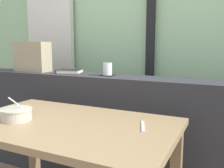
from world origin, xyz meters
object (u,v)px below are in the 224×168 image
at_px(closed_book, 70,71).
at_px(coaster_square, 107,75).
at_px(breakfast_table, 67,140).
at_px(juice_glass, 107,70).
at_px(fork_utensil, 143,126).
at_px(soup_bowl, 16,114).
at_px(throw_pillow, 32,57).

bearing_deg(closed_book, coaster_square, -3.07).
xyz_separation_m(breakfast_table, juice_glass, (-0.07, 0.64, 0.33)).
relative_size(juice_glass, fork_utensil, 0.56).
height_order(breakfast_table, soup_bowl, soup_bowl).
bearing_deg(closed_book, throw_pillow, -176.29).
bearing_deg(throw_pillow, soup_bowl, -53.15).
relative_size(closed_book, throw_pillow, 0.71).
distance_m(breakfast_table, coaster_square, 0.70).
bearing_deg(throw_pillow, juice_glass, 0.37).
distance_m(soup_bowl, fork_utensil, 0.70).
distance_m(closed_book, soup_bowl, 0.79).
bearing_deg(fork_utensil, coaster_square, 111.65).
distance_m(throw_pillow, fork_utensil, 1.36).
bearing_deg(juice_glass, throw_pillow, -179.63).
height_order(closed_book, fork_utensil, closed_book).
xyz_separation_m(juice_glass, fork_utensil, (0.47, -0.54, -0.22)).
relative_size(breakfast_table, closed_book, 5.16).
bearing_deg(breakfast_table, coaster_square, 96.38).
bearing_deg(juice_glass, closed_book, 176.93).
height_order(breakfast_table, juice_glass, juice_glass).
relative_size(coaster_square, juice_glass, 1.06).
distance_m(juice_glass, fork_utensil, 0.75).
distance_m(coaster_square, closed_book, 0.37).
bearing_deg(soup_bowl, closed_book, 102.52).
bearing_deg(throw_pillow, breakfast_table, -37.83).
distance_m(juice_glass, throw_pillow, 0.75).
bearing_deg(breakfast_table, closed_book, 123.66).
relative_size(breakfast_table, juice_glass, 12.44).
height_order(closed_book, throw_pillow, throw_pillow).
bearing_deg(closed_book, breakfast_table, -56.34).
relative_size(juice_glass, soup_bowl, 0.54).
height_order(coaster_square, closed_book, closed_book).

